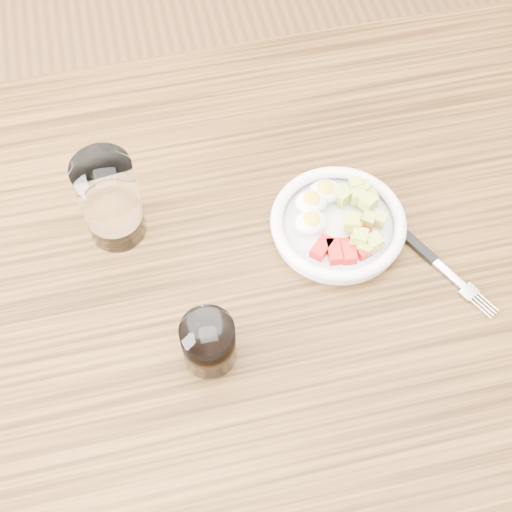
{
  "coord_description": "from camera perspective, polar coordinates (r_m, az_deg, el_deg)",
  "views": [
    {
      "loc": [
        -0.12,
        -0.47,
        1.64
      ],
      "look_at": [
        -0.01,
        0.01,
        0.8
      ],
      "focal_mm": 50.0,
      "sensor_mm": 36.0,
      "label": 1
    }
  ],
  "objects": [
    {
      "name": "dining_table",
      "position": [
        1.09,
        0.63,
        -3.84
      ],
      "size": [
        1.5,
        0.9,
        0.77
      ],
      "color": "brown",
      "rests_on": "ground"
    },
    {
      "name": "coffee_glass",
      "position": [
        0.91,
        -3.82,
        -6.95
      ],
      "size": [
        0.07,
        0.07,
        0.08
      ],
      "color": "white",
      "rests_on": "dining_table"
    },
    {
      "name": "ground",
      "position": [
        1.71,
        0.41,
        -13.96
      ],
      "size": [
        4.0,
        4.0,
        0.0
      ],
      "primitive_type": "plane",
      "color": "brown",
      "rests_on": "ground"
    },
    {
      "name": "fork",
      "position": [
        1.04,
        13.23,
        0.37
      ],
      "size": [
        0.11,
        0.19,
        0.01
      ],
      "color": "black",
      "rests_on": "dining_table"
    },
    {
      "name": "bowl",
      "position": [
        1.03,
        6.55,
        2.71
      ],
      "size": [
        0.2,
        0.2,
        0.05
      ],
      "color": "white",
      "rests_on": "dining_table"
    },
    {
      "name": "water_glass",
      "position": [
        1.0,
        -11.61,
        4.41
      ],
      "size": [
        0.08,
        0.08,
        0.15
      ],
      "primitive_type": "cylinder",
      "color": "white",
      "rests_on": "dining_table"
    }
  ]
}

